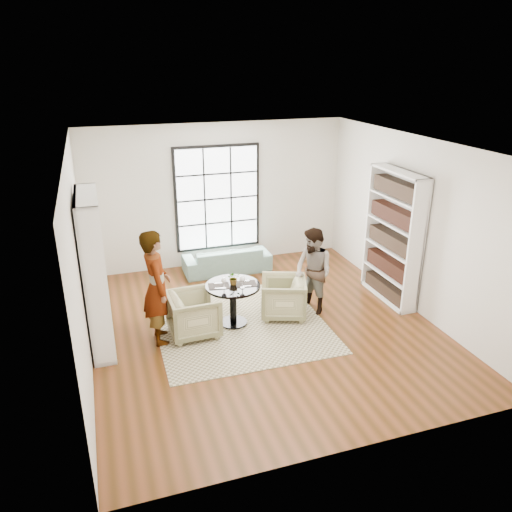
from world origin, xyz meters
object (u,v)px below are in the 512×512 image
object	(u,v)px
wine_glass_right	(242,279)
flower_centerpiece	(234,278)
armchair_right	(283,297)
wine_glass_left	(224,281)
person_left	(157,287)
armchair_left	(194,314)
pedestal_table	(233,296)
person_right	(313,271)
sofa	(227,259)

from	to	relation	value
wine_glass_right	flower_centerpiece	xyz separation A→B (m)	(-0.09, 0.18, -0.04)
armchair_right	wine_glass_left	bearing A→B (deg)	-64.67
person_left	armchair_left	bearing A→B (deg)	-90.42
pedestal_table	person_left	size ratio (longest dim) A/B	0.49
person_right	wine_glass_right	xyz separation A→B (m)	(-1.33, -0.18, 0.11)
person_left	flower_centerpiece	xyz separation A→B (m)	(1.26, 0.15, -0.08)
person_right	flower_centerpiece	size ratio (longest dim) A/B	6.72
armchair_left	armchair_right	distance (m)	1.59
person_right	wine_glass_right	distance (m)	1.35
sofa	person_right	bearing A→B (deg)	113.66
wine_glass_right	sofa	bearing A→B (deg)	81.09
pedestal_table	armchair_left	bearing A→B (deg)	-169.70
pedestal_table	wine_glass_right	distance (m)	0.40
armchair_left	person_right	distance (m)	2.18
armchair_right	armchair_left	bearing A→B (deg)	-64.98
armchair_right	wine_glass_right	size ratio (longest dim) A/B	3.63
armchair_right	person_left	xyz separation A→B (m)	(-2.14, -0.14, 0.57)
pedestal_table	person_left	distance (m)	1.31
person_right	wine_glass_left	bearing A→B (deg)	-105.04
sofa	wine_glass_right	size ratio (longest dim) A/B	8.49
wine_glass_left	armchair_right	bearing A→B (deg)	5.39
sofa	armchair_left	distance (m)	2.62
armchair_right	flower_centerpiece	world-z (taller)	flower_centerpiece
sofa	person_left	xyz separation A→B (m)	(-1.73, -2.34, 0.65)
armchair_left	armchair_right	world-z (taller)	armchair_left
wine_glass_right	wine_glass_left	bearing A→B (deg)	164.52
pedestal_table	wine_glass_right	xyz separation A→B (m)	(0.12, -0.16, 0.35)
armchair_left	flower_centerpiece	world-z (taller)	flower_centerpiece
armchair_left	person_left	size ratio (longest dim) A/B	0.43
armchair_left	person_left	bearing A→B (deg)	87.89
person_left	flower_centerpiece	bearing A→B (deg)	-83.83
pedestal_table	wine_glass_left	bearing A→B (deg)	-153.55
pedestal_table	wine_glass_left	world-z (taller)	wine_glass_left
person_right	person_left	bearing A→B (deg)	-105.60
armchair_right	sofa	bearing A→B (deg)	-149.54
sofa	armchair_left	size ratio (longest dim) A/B	2.28
sofa	wine_glass_right	bearing A→B (deg)	81.20
person_right	sofa	bearing A→B (deg)	-175.05
sofa	armchair_right	xyz separation A→B (m)	(0.41, -2.20, 0.09)
armchair_left	wine_glass_left	world-z (taller)	wine_glass_left
armchair_left	wine_glass_left	bearing A→B (deg)	-87.65
pedestal_table	person_right	bearing A→B (deg)	0.63
person_right	wine_glass_left	size ratio (longest dim) A/B	8.10
sofa	armchair_right	distance (m)	2.24
armchair_left	flower_centerpiece	xyz separation A→B (m)	(0.71, 0.15, 0.48)
person_left	flower_centerpiece	distance (m)	1.27
sofa	person_left	distance (m)	2.98
armchair_right	person_left	size ratio (longest dim) A/B	0.42
sofa	person_right	world-z (taller)	person_right
person_left	person_right	bearing A→B (deg)	-87.41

